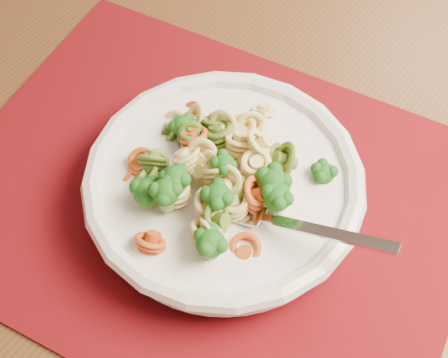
# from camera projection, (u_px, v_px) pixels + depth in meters

# --- Properties ---
(dining_table) EXTENTS (1.58, 1.34, 0.76)m
(dining_table) POSITION_uv_depth(u_px,v_px,m) (214.00, 162.00, 0.77)
(dining_table) COLOR #542F17
(dining_table) RESTS_ON ground
(placemat) EXTENTS (0.58, 0.50, 0.00)m
(placemat) POSITION_uv_depth(u_px,v_px,m) (207.00, 198.00, 0.61)
(placemat) COLOR #640412
(placemat) RESTS_ON dining_table
(pasta_bowl) EXTENTS (0.26, 0.26, 0.05)m
(pasta_bowl) POSITION_uv_depth(u_px,v_px,m) (224.00, 185.00, 0.58)
(pasta_bowl) COLOR silver
(pasta_bowl) RESTS_ON placemat
(pasta_broccoli_heap) EXTENTS (0.22, 0.22, 0.06)m
(pasta_broccoli_heap) POSITION_uv_depth(u_px,v_px,m) (224.00, 175.00, 0.57)
(pasta_broccoli_heap) COLOR #E8D472
(pasta_broccoli_heap) RESTS_ON pasta_bowl
(fork) EXTENTS (0.18, 0.07, 0.08)m
(fork) POSITION_uv_depth(u_px,v_px,m) (249.00, 215.00, 0.55)
(fork) COLOR silver
(fork) RESTS_ON pasta_bowl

